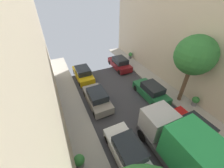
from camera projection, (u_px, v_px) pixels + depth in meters
name	position (u px, v px, depth m)	size (l,w,h in m)	color
parked_car_left_3	(128.00, 151.00, 9.10)	(1.78, 4.20, 1.57)	white
parked_car_left_4	(97.00, 98.00, 13.43)	(1.78, 4.20, 1.57)	gray
parked_car_left_5	(83.00, 74.00, 17.15)	(1.78, 4.20, 1.57)	gold
parked_car_right_2	(194.00, 129.00, 10.51)	(1.78, 4.20, 1.57)	red
parked_car_right_3	(151.00, 91.00, 14.28)	(1.78, 4.20, 1.57)	#1E6638
parked_car_right_4	(120.00, 63.00, 19.41)	(1.78, 4.20, 1.57)	maroon
delivery_truck	(189.00, 154.00, 7.88)	(2.26, 6.60, 3.38)	#4C4C51
street_tree_1	(195.00, 56.00, 11.39)	(3.30, 3.30, 6.45)	brown
potted_plant_1	(130.00, 55.00, 21.80)	(0.62, 0.62, 0.98)	slate
potted_plant_2	(195.00, 101.00, 13.14)	(0.64, 0.64, 0.98)	slate
potted_plant_4	(79.00, 161.00, 8.63)	(0.70, 0.70, 1.00)	slate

